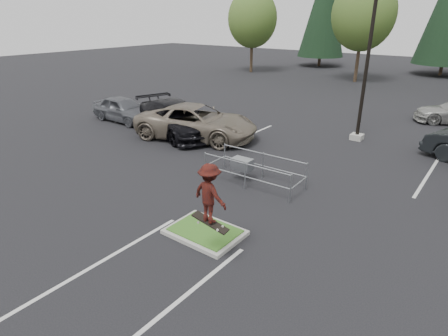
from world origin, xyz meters
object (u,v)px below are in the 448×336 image
Objects in this scene: conif_a at (324,7)px; cart_corral at (245,165)px; decid_b at (363,16)px; skateboarder at (210,194)px; car_l_black at (174,118)px; car_l_grey at (123,109)px; decid_a at (252,20)px; car_l_tan at (195,122)px; light_pole at (369,50)px.

conif_a is 38.73m from cart_corral.
cart_corral is at bearing -79.86° from decid_b.
decid_b is 27.49m from cart_corral.
decid_b is 0.74× the size of conif_a.
car_l_black is (-9.03, 7.99, -1.15)m from skateboarder.
car_l_grey is at bearing -105.15° from decid_b.
decid_a is at bearing -111.91° from conif_a.
car_l_tan is (-5.24, 3.01, 0.21)m from cart_corral.
cart_corral is at bearing -135.71° from car_l_tan.
decid_b is at bearing 98.91° from cart_corral.
car_l_grey is at bearing -87.19° from conif_a.
conif_a is 34.41m from car_l_tan.
decid_a is at bearing -52.62° from skateboarder.
cart_corral is (4.75, -26.54, -5.36)m from decid_b.
skateboarder reaches higher than car_l_grey.
cart_corral is 0.87× the size of car_l_grey.
conif_a reaches higher than decid_b.
conif_a is 2.92× the size of car_l_grey.
light_pole reaches higher than decid_b.
conif_a is at bearing 117.38° from light_pole.
car_l_black is at bearing -89.11° from car_l_grey.
light_pole reaches higher than car_l_tan.
decid_b is at bearing -14.26° from car_l_grey.
car_l_tan is at bearing -40.87° from skateboarder.
decid_a is at bearing 10.71° from car_l_tan.
decid_b is (-6.51, 18.53, 1.48)m from light_pole.
light_pole is at bearing -44.25° from decid_a.
cart_corral is 7.38m from car_l_black.
car_l_black is at bearing -94.84° from decid_b.
conif_a is 2.11× the size of car_l_black.
decid_a is at bearing 121.52° from cart_corral.
car_l_tan is at bearing -91.19° from decid_b.
car_l_grey is (-12.88, -5.00, -3.80)m from light_pole.
skateboarder reaches higher than car_l_black.
decid_b reaches higher than car_l_black.
skateboarder is at bearing -69.86° from conif_a.
cart_corral is 0.63× the size of car_l_black.
conif_a is (-14.50, 28.00, 2.54)m from light_pole.
car_l_tan is 5.88m from car_l_grey.
car_l_black is at bearing -79.70° from conif_a.
light_pole is 1.57× the size of car_l_tan.
skateboarder is at bearing -77.41° from decid_b.
skateboarder reaches higher than car_l_tan.
light_pole is at bearing -81.82° from skateboarder.
car_l_black is at bearing -35.67° from skateboarder.
light_pole is 2.62× the size of cart_corral.
car_l_grey is at bearing -158.79° from light_pole.
light_pole reaches higher than skateboarder.
conif_a is (4.01, 9.97, 1.52)m from decid_a.
car_l_black is (-8.50, -5.00, -3.66)m from light_pole.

